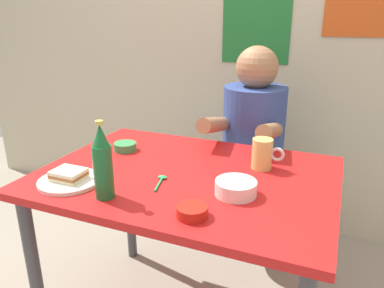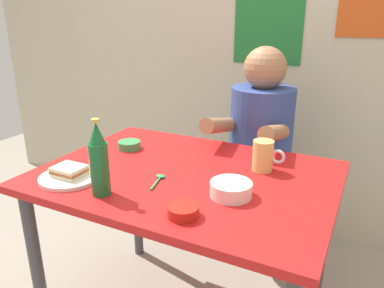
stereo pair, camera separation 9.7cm
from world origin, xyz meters
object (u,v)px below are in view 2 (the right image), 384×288
object	(u,v)px
stool	(257,200)
sandwich	(69,171)
person_seated	(261,128)
beer_mug	(263,156)
plate_orange	(70,177)
beer_bottle	(99,161)
dining_table	(186,194)
sambal_bowl_red	(183,211)

from	to	relation	value
stool	sandwich	world-z (taller)	sandwich
person_seated	sandwich	distance (m)	0.98
person_seated	beer_mug	bearing A→B (deg)	-72.25
person_seated	plate_orange	bearing A→B (deg)	-118.04
beer_bottle	beer_mug	bearing A→B (deg)	45.84
dining_table	beer_bottle	xyz separation A→B (m)	(-0.17, -0.28, 0.21)
plate_orange	sandwich	size ratio (longest dim) A/B	2.00
plate_orange	beer_bottle	world-z (taller)	beer_bottle
dining_table	beer_mug	bearing A→B (deg)	31.22
sandwich	sambal_bowl_red	distance (m)	0.50
stool	sambal_bowl_red	size ratio (longest dim) A/B	4.69
person_seated	sambal_bowl_red	size ratio (longest dim) A/B	7.49
plate_orange	sambal_bowl_red	distance (m)	0.50
dining_table	beer_mug	xyz separation A→B (m)	(0.25, 0.15, 0.15)
sandwich	sambal_bowl_red	world-z (taller)	sandwich
plate_orange	beer_mug	size ratio (longest dim) A/B	1.75
sandwich	dining_table	bearing A→B (deg)	34.50
stool	plate_orange	xyz separation A→B (m)	(-0.46, -0.87, 0.40)
sandwich	beer_bottle	size ratio (longest dim) A/B	0.42
person_seated	beer_bottle	bearing A→B (deg)	-107.04
dining_table	sandwich	size ratio (longest dim) A/B	10.00
stool	dining_table	bearing A→B (deg)	-99.49
sandwich	sambal_bowl_red	bearing A→B (deg)	-5.34
sandwich	beer_bottle	world-z (taller)	beer_bottle
plate_orange	sambal_bowl_red	size ratio (longest dim) A/B	2.29
plate_orange	person_seated	bearing A→B (deg)	61.96
person_seated	sambal_bowl_red	bearing A→B (deg)	-87.73
dining_table	sandwich	bearing A→B (deg)	-145.50
dining_table	sambal_bowl_red	distance (m)	0.34
dining_table	beer_bottle	size ratio (longest dim) A/B	4.20
person_seated	sandwich	xyz separation A→B (m)	(-0.46, -0.86, 0.01)
stool	sandwich	distance (m)	1.07
beer_mug	beer_bottle	xyz separation A→B (m)	(-0.43, -0.44, 0.06)
sandwich	beer_bottle	bearing A→B (deg)	-12.68
beer_bottle	sambal_bowl_red	world-z (taller)	beer_bottle
plate_orange	stool	bearing A→B (deg)	62.26
dining_table	plate_orange	bearing A→B (deg)	-145.50
beer_mug	beer_bottle	world-z (taller)	beer_bottle
plate_orange	sandwich	xyz separation A→B (m)	(0.00, 0.00, 0.02)
dining_table	sandwich	distance (m)	0.45
stool	person_seated	xyz separation A→B (m)	(0.00, -0.01, 0.42)
dining_table	sandwich	world-z (taller)	sandwich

